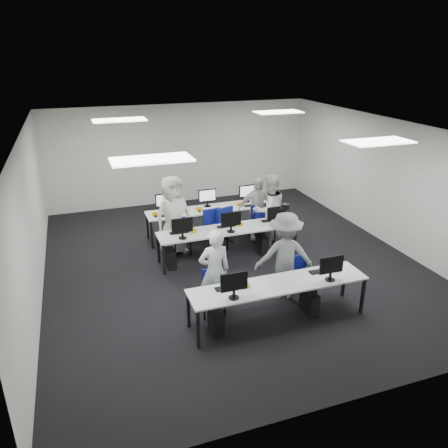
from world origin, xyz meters
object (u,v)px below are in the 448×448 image
object	(u,v)px
chair_0	(214,300)
student_2	(173,215)
chair_7	(259,230)
desk_front	(279,286)
photographer	(285,256)
chair_2	(180,243)
chair_3	(215,236)
student_1	(269,210)
student_0	(214,271)
student_3	(257,209)
desk_mid	(228,231)
chair_4	(262,230)
chair_6	(220,230)
chair_1	(301,286)
chair_5	(173,239)

from	to	relation	value
chair_0	student_2	size ratio (longest dim) A/B	0.44
chair_7	desk_front	bearing A→B (deg)	-101.65
desk_front	photographer	size ratio (longest dim) A/B	1.85
chair_2	chair_3	xyz separation A→B (m)	(0.87, 0.02, 0.03)
student_1	student_2	bearing A→B (deg)	-12.88
student_0	student_3	bearing A→B (deg)	-125.97
desk_mid	student_0	world-z (taller)	student_0
chair_0	chair_4	xyz separation A→B (m)	(2.13, 2.63, 0.04)
chair_0	student_2	distance (m)	2.83
desk_mid	chair_6	xyz separation A→B (m)	(0.13, 0.94, -0.38)
chair_4	chair_6	distance (m)	1.05
chair_1	chair_4	bearing A→B (deg)	74.24
chair_6	photographer	world-z (taller)	photographer
chair_6	photographer	size ratio (longest dim) A/B	0.56
chair_3	student_0	xyz separation A→B (m)	(-0.86, -2.59, 0.51)
photographer	chair_7	bearing A→B (deg)	-89.55
desk_front	chair_4	distance (m)	3.42
chair_0	chair_6	world-z (taller)	chair_6
chair_4	photographer	size ratio (longest dim) A/B	0.54
chair_5	student_0	bearing A→B (deg)	-98.16
desk_front	chair_7	bearing A→B (deg)	71.86
chair_6	student_3	world-z (taller)	student_3
chair_1	chair_4	xyz separation A→B (m)	(0.38, 2.71, 0.02)
chair_0	student_3	bearing A→B (deg)	66.90
chair_4	student_2	xyz separation A→B (m)	(-2.21, 0.12, 0.64)
chair_6	student_0	distance (m)	3.12
chair_3	chair_1	bearing A→B (deg)	-80.42
desk_front	chair_6	distance (m)	3.56
chair_6	student_1	distance (m)	1.32
desk_front	chair_2	size ratio (longest dim) A/B	3.86
desk_front	chair_1	xyz separation A→B (m)	(0.74, 0.49, -0.41)
student_2	photographer	distance (m)	3.04
chair_3	student_3	world-z (taller)	student_3
chair_4	chair_1	bearing A→B (deg)	-110.46
chair_3	photographer	world-z (taller)	photographer
student_0	student_3	size ratio (longest dim) A/B	1.01
chair_5	student_2	bearing A→B (deg)	-99.41
chair_0	student_2	xyz separation A→B (m)	(-0.08, 2.75, 0.67)
desk_front	chair_0	size ratio (longest dim) A/B	3.92
student_2	chair_3	bearing A→B (deg)	-22.97
chair_5	student_0	distance (m)	2.89
chair_1	chair_5	xyz separation A→B (m)	(-1.83, 3.00, -0.01)
student_3	photographer	size ratio (longest dim) A/B	0.92
chair_3	chair_6	size ratio (longest dim) A/B	0.97
student_0	chair_6	bearing A→B (deg)	-110.44
chair_6	student_0	xyz separation A→B (m)	(-1.09, -2.88, 0.50)
desk_front	chair_7	xyz separation A→B (m)	(1.09, 3.33, -0.42)
chair_2	student_3	size ratio (longest dim) A/B	0.52
desk_mid	student_2	distance (m)	1.33
chair_5	student_3	bearing A→B (deg)	-13.02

